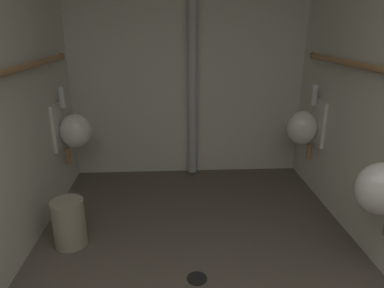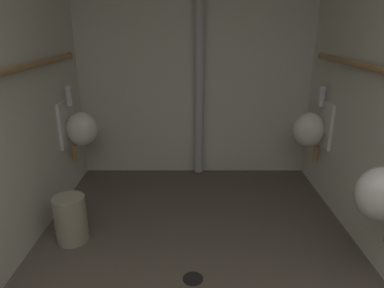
{
  "view_description": "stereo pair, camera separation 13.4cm",
  "coord_description": "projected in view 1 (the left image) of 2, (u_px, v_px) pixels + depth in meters",
  "views": [
    {
      "loc": [
        -0.16,
        0.05,
        1.62
      ],
      "look_at": [
        -0.03,
        2.36,
        0.82
      ],
      "focal_mm": 32.07,
      "sensor_mm": 36.0,
      "label": 1
    },
    {
      "loc": [
        -0.03,
        0.05,
        1.62
      ],
      "look_at": [
        -0.03,
        2.36,
        0.82
      ],
      "focal_mm": 32.07,
      "sensor_mm": 36.0,
      "label": 2
    }
  ],
  "objects": [
    {
      "name": "floor_drain",
      "position": [
        197.0,
        278.0,
        2.32
      ],
      "size": [
        0.14,
        0.14,
        0.01
      ],
      "primitive_type": "cylinder",
      "color": "black",
      "rests_on": "ground"
    },
    {
      "name": "urinal_left_mid",
      "position": [
        73.0,
        130.0,
        3.26
      ],
      "size": [
        0.32,
        0.3,
        0.76
      ],
      "color": "silver"
    },
    {
      "name": "waste_bin",
      "position": [
        69.0,
        223.0,
        2.63
      ],
      "size": [
        0.25,
        0.25,
        0.38
      ],
      "primitive_type": "cylinder",
      "color": "#9E937A",
      "rests_on": "ground"
    },
    {
      "name": "wall_back",
      "position": [
        187.0,
        56.0,
        3.66
      ],
      "size": [
        2.65,
        0.06,
        2.63
      ],
      "primitive_type": "cube",
      "color": "beige",
      "rests_on": "ground"
    },
    {
      "name": "urinal_right_mid",
      "position": [
        383.0,
        187.0,
        2.1
      ],
      "size": [
        0.32,
        0.3,
        0.76
      ],
      "color": "silver"
    },
    {
      "name": "urinal_right_far",
      "position": [
        304.0,
        127.0,
        3.36
      ],
      "size": [
        0.32,
        0.3,
        0.76
      ],
      "color": "silver"
    },
    {
      "name": "standpipe_back_wall",
      "position": [
        192.0,
        57.0,
        3.56
      ],
      "size": [
        0.1,
        0.1,
        2.58
      ],
      "primitive_type": "cylinder",
      "color": "#B2B2B2",
      "rests_on": "ground"
    }
  ]
}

